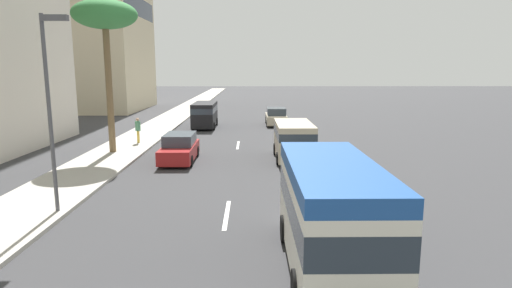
# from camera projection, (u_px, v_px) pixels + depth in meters

# --- Properties ---
(ground_plane) EXTENTS (198.00, 198.00, 0.00)m
(ground_plane) POSITION_uv_depth(u_px,v_px,m) (240.00, 136.00, 34.26)
(ground_plane) COLOR #38383A
(sidewalk_right) EXTENTS (162.00, 3.58, 0.15)m
(sidewalk_right) POSITION_uv_depth(u_px,v_px,m) (145.00, 135.00, 34.15)
(sidewalk_right) COLOR #B2ADA3
(sidewalk_right) RESTS_ON ground_plane
(lane_stripe_mid) EXTENTS (3.20, 0.16, 0.01)m
(lane_stripe_mid) POSITION_uv_depth(u_px,v_px,m) (227.00, 214.00, 15.67)
(lane_stripe_mid) COLOR silver
(lane_stripe_mid) RESTS_ON ground_plane
(lane_stripe_far) EXTENTS (3.20, 0.16, 0.01)m
(lane_stripe_far) POSITION_uv_depth(u_px,v_px,m) (238.00, 145.00, 29.92)
(lane_stripe_far) COLOR silver
(lane_stripe_far) RESTS_ON ground_plane
(minibus_lead) EXTENTS (6.26, 2.40, 2.93)m
(minibus_lead) POSITION_uv_depth(u_px,v_px,m) (331.00, 211.00, 11.22)
(minibus_lead) COLOR silver
(minibus_lead) RESTS_ON ground_plane
(car_second) EXTENTS (4.46, 1.95, 1.67)m
(car_second) POSITION_uv_depth(u_px,v_px,m) (276.00, 117.00, 40.57)
(car_second) COLOR beige
(car_second) RESTS_ON ground_plane
(van_third) EXTENTS (5.36, 2.07, 2.29)m
(van_third) POSITION_uv_depth(u_px,v_px,m) (205.00, 113.00, 38.76)
(van_third) COLOR black
(van_third) RESTS_ON ground_plane
(van_fourth) EXTENTS (4.84, 2.22, 2.20)m
(van_fourth) POSITION_uv_depth(u_px,v_px,m) (294.00, 138.00, 25.03)
(van_fourth) COLOR beige
(van_fourth) RESTS_ON ground_plane
(car_fifth) EXTENTS (4.49, 1.87, 1.60)m
(car_fifth) POSITION_uv_depth(u_px,v_px,m) (180.00, 148.00, 24.66)
(car_fifth) COLOR #A51E1E
(car_fifth) RESTS_ON ground_plane
(pedestrian_near_lamp) EXTENTS (0.37, 0.39, 1.78)m
(pedestrian_near_lamp) POSITION_uv_depth(u_px,v_px,m) (138.00, 129.00, 29.87)
(pedestrian_near_lamp) COLOR gold
(pedestrian_near_lamp) RESTS_ON sidewalk_right
(palm_tree) EXTENTS (3.86, 3.86, 9.28)m
(palm_tree) POSITION_uv_depth(u_px,v_px,m) (105.00, 18.00, 25.37)
(palm_tree) COLOR brown
(palm_tree) RESTS_ON sidewalk_right
(street_lamp) EXTENTS (0.24, 0.97, 7.06)m
(street_lamp) POSITION_uv_depth(u_px,v_px,m) (51.00, 93.00, 14.90)
(street_lamp) COLOR #4C4C51
(street_lamp) RESTS_ON sidewalk_right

